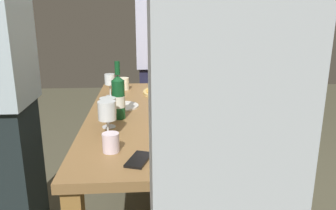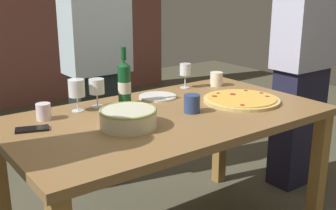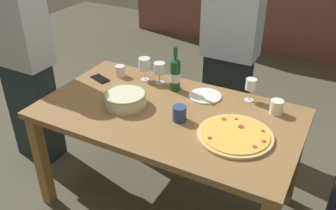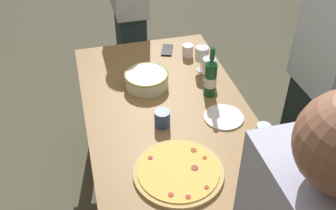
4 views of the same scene
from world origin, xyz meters
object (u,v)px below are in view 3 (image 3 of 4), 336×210
(pizza, at_px, (235,135))
(person_guest_left, at_px, (230,53))
(dining_table, at_px, (168,124))
(cup_amber, at_px, (179,113))
(serving_bowl, at_px, (125,99))
(cup_spare, at_px, (277,107))
(wine_bottle, at_px, (175,74))
(wine_glass_near_pizza, at_px, (251,86))
(cup_ceramic, at_px, (120,71))
(wine_glass_far_left, at_px, (159,69))
(side_plate, at_px, (205,96))
(wine_glass_by_bottle, at_px, (145,65))
(cell_phone, at_px, (100,79))
(person_host, at_px, (24,60))

(pizza, xyz_separation_m, person_guest_left, (-0.38, 0.96, 0.06))
(dining_table, relative_size, cup_amber, 17.54)
(serving_bowl, xyz_separation_m, person_guest_left, (0.34, 0.96, 0.02))
(cup_spare, bearing_deg, wine_bottle, -178.80)
(person_guest_left, bearing_deg, cup_spare, 44.69)
(wine_glass_near_pizza, xyz_separation_m, cup_spare, (0.19, -0.08, -0.06))
(cup_ceramic, bearing_deg, dining_table, -26.92)
(wine_glass_far_left, relative_size, person_guest_left, 0.09)
(cup_amber, distance_m, cup_spare, 0.59)
(dining_table, bearing_deg, wine_bottle, 108.31)
(serving_bowl, distance_m, person_guest_left, 1.02)
(wine_bottle, bearing_deg, serving_bowl, -118.34)
(wine_glass_far_left, height_order, side_plate, wine_glass_far_left)
(wine_glass_by_bottle, height_order, cup_amber, wine_glass_by_bottle)
(serving_bowl, bearing_deg, dining_table, 13.05)
(wine_glass_far_left, bearing_deg, dining_table, -53.29)
(wine_glass_near_pizza, xyz_separation_m, cell_phone, (-1.03, -0.21, -0.10))
(dining_table, xyz_separation_m, serving_bowl, (-0.27, -0.06, 0.14))
(cup_amber, bearing_deg, serving_bowl, -179.39)
(wine_glass_far_left, distance_m, side_plate, 0.38)
(cup_ceramic, bearing_deg, cup_spare, 0.61)
(dining_table, bearing_deg, cup_spare, 25.78)
(pizza, bearing_deg, cell_phone, 168.35)
(side_plate, height_order, cell_phone, same)
(cup_ceramic, distance_m, side_plate, 0.67)
(wine_glass_near_pizza, xyz_separation_m, side_plate, (-0.27, -0.09, -0.10))
(wine_glass_far_left, bearing_deg, cup_spare, -1.87)
(cup_amber, relative_size, person_host, 0.06)
(wine_glass_near_pizza, relative_size, cup_spare, 1.73)
(dining_table, relative_size, cup_spare, 18.20)
(wine_glass_near_pizza, bearing_deg, serving_bowl, -147.52)
(person_host, xyz_separation_m, person_guest_left, (1.27, 0.90, -0.02))
(cup_amber, bearing_deg, side_plate, 85.95)
(cup_spare, bearing_deg, dining_table, -154.22)
(wine_glass_by_bottle, distance_m, person_guest_left, 0.73)
(wine_bottle, bearing_deg, wine_glass_near_pizza, 10.72)
(cell_phone, xyz_separation_m, person_host, (-0.57, -0.15, 0.09))
(cup_amber, xyz_separation_m, side_plate, (0.02, 0.33, -0.04))
(wine_bottle, bearing_deg, wine_glass_by_bottle, 172.59)
(pizza, distance_m, cell_phone, 1.11)
(cell_phone, distance_m, person_host, 0.59)
(pizza, xyz_separation_m, person_host, (-1.65, 0.07, 0.08))
(wine_bottle, height_order, wine_glass_by_bottle, wine_bottle)
(cup_spare, xyz_separation_m, person_guest_left, (-0.52, 0.61, 0.02))
(serving_bowl, height_order, person_host, person_host)
(wine_glass_near_pizza, relative_size, person_guest_left, 0.09)
(pizza, distance_m, wine_bottle, 0.65)
(person_host, bearing_deg, wine_glass_by_bottle, 19.59)
(dining_table, relative_size, wine_glass_far_left, 10.65)
(side_plate, xyz_separation_m, person_host, (-1.33, -0.27, 0.09))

